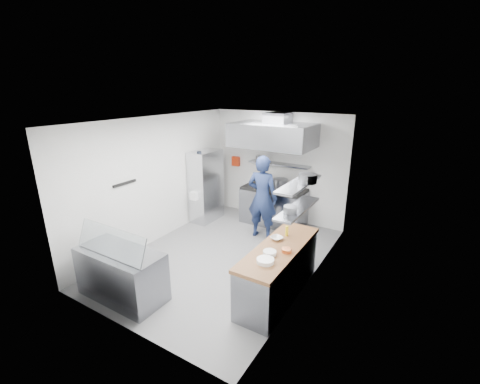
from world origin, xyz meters
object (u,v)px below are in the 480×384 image
Objects in this scene: gas_range at (274,207)px; display_case at (122,274)px; wire_rack at (206,186)px; chef at (262,197)px.

gas_range is 4.18m from display_case.
gas_range is 1.83m from wire_rack.
display_case is at bearing 70.07° from chef.
chef is 1.30× the size of display_case.
chef reaches higher than gas_range.
chef is (0.11, -0.86, 0.52)m from gas_range.
wire_rack reaches higher than display_case.
chef is at bearing 74.08° from display_case.
wire_rack is 3.55m from display_case.
chef is at bearing -5.95° from wire_rack.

